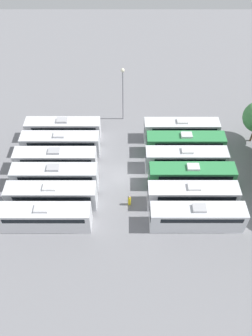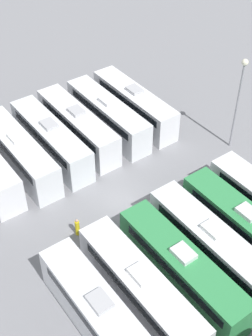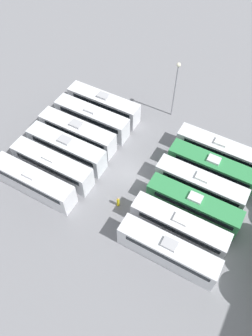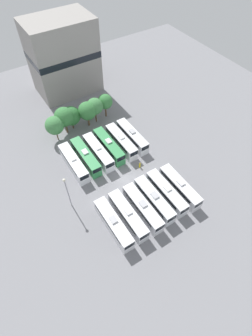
# 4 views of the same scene
# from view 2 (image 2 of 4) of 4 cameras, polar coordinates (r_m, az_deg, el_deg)

# --- Properties ---
(ground_plane) EXTENTS (119.86, 119.86, 0.00)m
(ground_plane) POSITION_cam_2_polar(r_m,az_deg,el_deg) (40.29, -0.52, -4.03)
(ground_plane) COLOR gray
(bus_0) EXTENTS (2.48, 11.46, 3.68)m
(bus_0) POSITION_cam_2_polar(r_m,az_deg,el_deg) (48.67, 1.03, 7.82)
(bus_0) COLOR silver
(bus_0) RESTS_ON ground_plane
(bus_1) EXTENTS (2.48, 11.46, 3.68)m
(bus_1) POSITION_cam_2_polar(r_m,az_deg,el_deg) (47.05, -2.22, 6.48)
(bus_1) COLOR silver
(bus_1) RESTS_ON ground_plane
(bus_2) EXTENTS (2.48, 11.46, 3.68)m
(bus_2) POSITION_cam_2_polar(r_m,az_deg,el_deg) (45.77, -5.90, 5.15)
(bus_2) COLOR silver
(bus_2) RESTS_ON ground_plane
(bus_3) EXTENTS (2.48, 11.46, 3.68)m
(bus_3) POSITION_cam_2_polar(r_m,az_deg,el_deg) (44.38, -9.13, 3.49)
(bus_3) COLOR silver
(bus_3) RESTS_ON ground_plane
(bus_4) EXTENTS (2.48, 11.46, 3.68)m
(bus_4) POSITION_cam_2_polar(r_m,az_deg,el_deg) (43.37, -12.83, 1.87)
(bus_4) COLOR silver
(bus_4) RESTS_ON ground_plane
(bus_7) EXTENTS (2.48, 11.46, 3.68)m
(bus_7) POSITION_cam_2_polar(r_m,az_deg,el_deg) (36.87, 14.24, -7.06)
(bus_7) COLOR #338C4C
(bus_7) RESTS_ON ground_plane
(bus_8) EXTENTS (2.48, 11.46, 3.68)m
(bus_8) POSITION_cam_2_polar(r_m,az_deg,el_deg) (35.24, 10.33, -9.18)
(bus_8) COLOR silver
(bus_8) RESTS_ON ground_plane
(bus_9) EXTENTS (2.48, 11.46, 3.68)m
(bus_9) POSITION_cam_2_polar(r_m,az_deg,el_deg) (33.59, 6.83, -12.10)
(bus_9) COLOR #338C4C
(bus_9) RESTS_ON ground_plane
(bus_10) EXTENTS (2.48, 11.46, 3.68)m
(bus_10) POSITION_cam_2_polar(r_m,az_deg,el_deg) (32.39, 1.81, -14.58)
(bus_10) COLOR silver
(bus_10) RESTS_ON ground_plane
(bus_11) EXTENTS (2.48, 11.46, 3.68)m
(bus_11) POSITION_cam_2_polar(r_m,az_deg,el_deg) (31.32, -3.08, -17.65)
(bus_11) COLOR silver
(bus_11) RESTS_ON ground_plane
(worker_person) EXTENTS (0.36, 0.36, 1.68)m
(worker_person) POSITION_cam_2_polar(r_m,az_deg,el_deg) (37.37, -5.95, -7.21)
(worker_person) COLOR gold
(worker_person) RESTS_ON ground_plane
(light_pole) EXTENTS (0.60, 0.60, 9.38)m
(light_pole) POSITION_cam_2_polar(r_m,az_deg,el_deg) (43.67, 13.69, 9.09)
(light_pole) COLOR gray
(light_pole) RESTS_ON ground_plane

